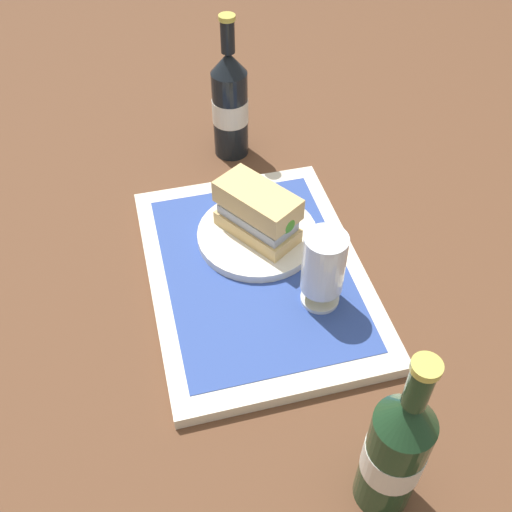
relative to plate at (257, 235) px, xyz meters
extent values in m
plane|color=brown|center=(0.06, -0.02, -0.03)|extent=(3.00, 3.00, 0.00)
cube|color=beige|center=(0.06, -0.02, -0.02)|extent=(0.44, 0.32, 0.02)
cube|color=#2D4793|center=(0.06, -0.02, -0.01)|extent=(0.38, 0.27, 0.00)
cylinder|color=silver|center=(0.00, 0.00, 0.00)|extent=(0.19, 0.19, 0.01)
cube|color=tan|center=(0.00, 0.00, 0.02)|extent=(0.14, 0.12, 0.02)
cube|color=#9EA3A8|center=(0.00, 0.00, 0.04)|extent=(0.13, 0.11, 0.02)
cube|color=silver|center=(0.00, 0.00, 0.05)|extent=(0.12, 0.10, 0.01)
sphere|color=#47932D|center=(0.04, 0.03, 0.06)|extent=(0.04, 0.04, 0.04)
cube|color=tan|center=(0.00, 0.00, 0.07)|extent=(0.14, 0.12, 0.04)
cylinder|color=silver|center=(0.14, 0.06, 0.00)|extent=(0.06, 0.06, 0.01)
cylinder|color=silver|center=(0.14, 0.06, 0.01)|extent=(0.01, 0.01, 0.02)
cylinder|color=silver|center=(0.14, 0.06, 0.07)|extent=(0.06, 0.06, 0.09)
cylinder|color=gold|center=(0.14, 0.06, 0.04)|extent=(0.06, 0.06, 0.04)
cylinder|color=white|center=(0.14, 0.06, 0.07)|extent=(0.05, 0.05, 0.01)
cylinder|color=#19381E|center=(0.42, 0.04, 0.05)|extent=(0.06, 0.06, 0.17)
cylinder|color=silver|center=(0.42, 0.04, 0.06)|extent=(0.07, 0.07, 0.05)
cone|color=#19381E|center=(0.42, 0.04, 0.16)|extent=(0.06, 0.06, 0.04)
cylinder|color=#19381E|center=(0.42, 0.04, 0.20)|extent=(0.02, 0.02, 0.05)
cylinder|color=#BFB74C|center=(0.42, 0.04, 0.23)|extent=(0.03, 0.03, 0.01)
cylinder|color=black|center=(-0.26, 0.02, 0.05)|extent=(0.06, 0.06, 0.17)
cylinder|color=silver|center=(-0.26, 0.02, 0.06)|extent=(0.07, 0.07, 0.05)
cone|color=black|center=(-0.26, 0.02, 0.16)|extent=(0.06, 0.06, 0.04)
cylinder|color=black|center=(-0.26, 0.02, 0.20)|extent=(0.02, 0.02, 0.05)
cylinder|color=#BFB74C|center=(-0.26, 0.02, 0.23)|extent=(0.03, 0.03, 0.01)
camera|label=1|loc=(0.66, -0.17, 0.67)|focal=42.16mm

